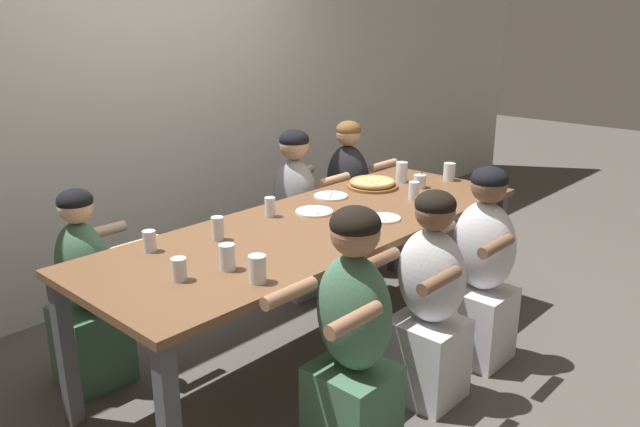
{
  "coord_description": "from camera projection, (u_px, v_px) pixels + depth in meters",
  "views": [
    {
      "loc": [
        -2.37,
        -2.19,
        1.88
      ],
      "look_at": [
        0.0,
        0.0,
        0.84
      ],
      "focal_mm": 35.0,
      "sensor_mm": 36.0,
      "label": 1
    }
  ],
  "objects": [
    {
      "name": "empty_plate_c",
      "position": [
        331.0,
        196.0,
        3.87
      ],
      "size": [
        0.21,
        0.21,
        0.02
      ],
      "color": "white",
      "rests_on": "dining_table"
    },
    {
      "name": "drinking_glass_g",
      "position": [
        257.0,
        271.0,
        2.62
      ],
      "size": [
        0.08,
        0.08,
        0.12
      ],
      "color": "silver",
      "rests_on": "dining_table"
    },
    {
      "name": "diner_far_right",
      "position": [
        348.0,
        204.0,
        4.68
      ],
      "size": [
        0.51,
        0.4,
        1.15
      ],
      "rotation": [
        0.0,
        0.0,
        -1.57
      ],
      "color": "#232328",
      "rests_on": "ground"
    },
    {
      "name": "diner_near_center",
      "position": [
        429.0,
        307.0,
        3.07
      ],
      "size": [
        0.51,
        0.4,
        1.1
      ],
      "rotation": [
        0.0,
        0.0,
        1.57
      ],
      "color": "silver",
      "rests_on": "ground"
    },
    {
      "name": "drinking_glass_f",
      "position": [
        218.0,
        229.0,
        3.12
      ],
      "size": [
        0.06,
        0.06,
        0.12
      ],
      "color": "silver",
      "rests_on": "dining_table"
    },
    {
      "name": "drinking_glass_e",
      "position": [
        449.0,
        173.0,
        4.25
      ],
      "size": [
        0.08,
        0.08,
        0.12
      ],
      "color": "silver",
      "rests_on": "dining_table"
    },
    {
      "name": "drinking_glass_h",
      "position": [
        270.0,
        208.0,
        3.49
      ],
      "size": [
        0.06,
        0.06,
        0.11
      ],
      "color": "silver",
      "rests_on": "dining_table"
    },
    {
      "name": "restaurant_back_panel",
      "position": [
        148.0,
        58.0,
        4.17
      ],
      "size": [
        10.0,
        0.06,
        3.2
      ],
      "primitive_type": "cube",
      "color": "silver",
      "rests_on": "ground"
    },
    {
      "name": "drinking_glass_a",
      "position": [
        227.0,
        257.0,
        2.75
      ],
      "size": [
        0.07,
        0.07,
        0.12
      ],
      "color": "silver",
      "rests_on": "dining_table"
    },
    {
      "name": "cocktail_glass_blue",
      "position": [
        420.0,
        182.0,
        4.07
      ],
      "size": [
        0.08,
        0.08,
        0.11
      ],
      "color": "silver",
      "rests_on": "dining_table"
    },
    {
      "name": "pizza_board_main",
      "position": [
        372.0,
        184.0,
        4.08
      ],
      "size": [
        0.33,
        0.33,
        0.05
      ],
      "color": "brown",
      "rests_on": "dining_table"
    },
    {
      "name": "drinking_glass_b",
      "position": [
        149.0,
        242.0,
        2.97
      ],
      "size": [
        0.06,
        0.06,
        0.1
      ],
      "color": "silver",
      "rests_on": "dining_table"
    },
    {
      "name": "ground_plane",
      "position": [
        320.0,
        351.0,
        3.64
      ],
      "size": [
        18.0,
        18.0,
        0.0
      ],
      "primitive_type": "plane",
      "color": "#514C47",
      "rests_on": "ground"
    },
    {
      "name": "diner_far_midright",
      "position": [
        296.0,
        219.0,
        4.28
      ],
      "size": [
        0.51,
        0.4,
        1.16
      ],
      "rotation": [
        0.0,
        0.0,
        -1.57
      ],
      "color": "#99999E",
      "rests_on": "ground"
    },
    {
      "name": "diner_far_left",
      "position": [
        88.0,
        298.0,
        3.23
      ],
      "size": [
        0.51,
        0.4,
        1.06
      ],
      "rotation": [
        0.0,
        0.0,
        -1.57
      ],
      "color": "#477556",
      "rests_on": "ground"
    },
    {
      "name": "drinking_glass_c",
      "position": [
        179.0,
        269.0,
        2.64
      ],
      "size": [
        0.07,
        0.07,
        0.1
      ],
      "color": "silver",
      "rests_on": "dining_table"
    },
    {
      "name": "empty_plate_b",
      "position": [
        384.0,
        218.0,
        3.45
      ],
      "size": [
        0.19,
        0.19,
        0.02
      ],
      "color": "white",
      "rests_on": "dining_table"
    },
    {
      "name": "empty_plate_a",
      "position": [
        314.0,
        211.0,
        3.57
      ],
      "size": [
        0.21,
        0.21,
        0.02
      ],
      "color": "white",
      "rests_on": "dining_table"
    },
    {
      "name": "diner_near_midleft",
      "position": [
        353.0,
        345.0,
        2.65
      ],
      "size": [
        0.51,
        0.4,
        1.15
      ],
      "rotation": [
        0.0,
        0.0,
        1.57
      ],
      "color": "#477556",
      "rests_on": "ground"
    },
    {
      "name": "drinking_glass_d",
      "position": [
        402.0,
        173.0,
        4.21
      ],
      "size": [
        0.08,
        0.08,
        0.14
      ],
      "color": "silver",
      "rests_on": "dining_table"
    },
    {
      "name": "dining_table",
      "position": [
        320.0,
        234.0,
        3.42
      ],
      "size": [
        2.7,
        0.95,
        0.79
      ],
      "color": "brown",
      "rests_on": "ground"
    },
    {
      "name": "diner_near_midright",
      "position": [
        481.0,
        274.0,
        3.43
      ],
      "size": [
        0.51,
        0.4,
        1.12
      ],
      "rotation": [
        0.0,
        0.0,
        1.57
      ],
      "color": "silver",
      "rests_on": "ground"
    },
    {
      "name": "drinking_glass_i",
      "position": [
        414.0,
        192.0,
        3.81
      ],
      "size": [
        0.06,
        0.06,
        0.11
      ],
      "color": "silver",
      "rests_on": "dining_table"
    }
  ]
}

